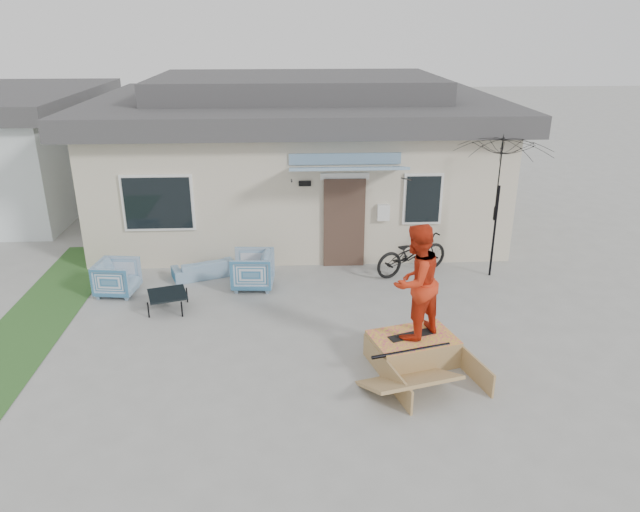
{
  "coord_description": "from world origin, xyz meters",
  "views": [
    {
      "loc": [
        -0.24,
        -8.51,
        5.39
      ],
      "look_at": [
        0.3,
        1.8,
        1.3
      ],
      "focal_mm": 33.32,
      "sensor_mm": 36.0,
      "label": 1
    }
  ],
  "objects_px": {
    "coffee_table": "(168,302)",
    "skater": "(416,280)",
    "bicycle": "(412,249)",
    "skateboard": "(412,334)",
    "loveseat": "(204,265)",
    "armchair_right": "(252,268)",
    "skate_ramp": "(412,349)",
    "armchair_left": "(117,276)",
    "patio_umbrella": "(498,201)"
  },
  "relations": [
    {
      "from": "armchair_right",
      "to": "armchair_left",
      "type": "bearing_deg",
      "value": -82.36
    },
    {
      "from": "armchair_left",
      "to": "skateboard",
      "type": "bearing_deg",
      "value": -109.95
    },
    {
      "from": "skate_ramp",
      "to": "armchair_right",
      "type": "bearing_deg",
      "value": 116.8
    },
    {
      "from": "skate_ramp",
      "to": "skater",
      "type": "bearing_deg",
      "value": 90.0
    },
    {
      "from": "armchair_left",
      "to": "skateboard",
      "type": "height_order",
      "value": "armchair_left"
    },
    {
      "from": "armchair_left",
      "to": "skater",
      "type": "bearing_deg",
      "value": -109.95
    },
    {
      "from": "armchair_left",
      "to": "coffee_table",
      "type": "relative_size",
      "value": 1.12
    },
    {
      "from": "armchair_right",
      "to": "bicycle",
      "type": "relative_size",
      "value": 0.48
    },
    {
      "from": "skater",
      "to": "armchair_left",
      "type": "bearing_deg",
      "value": -66.31
    },
    {
      "from": "armchair_left",
      "to": "bicycle",
      "type": "xyz_separation_m",
      "value": [
        6.41,
        0.77,
        0.19
      ]
    },
    {
      "from": "loveseat",
      "to": "skater",
      "type": "xyz_separation_m",
      "value": [
        3.98,
        -3.78,
        1.22
      ]
    },
    {
      "from": "armchair_left",
      "to": "armchair_right",
      "type": "distance_m",
      "value": 2.83
    },
    {
      "from": "skateboard",
      "to": "bicycle",
      "type": "bearing_deg",
      "value": 59.1
    },
    {
      "from": "coffee_table",
      "to": "skate_ramp",
      "type": "height_order",
      "value": "skate_ramp"
    },
    {
      "from": "coffee_table",
      "to": "loveseat",
      "type": "bearing_deg",
      "value": 73.14
    },
    {
      "from": "armchair_right",
      "to": "coffee_table",
      "type": "height_order",
      "value": "armchair_right"
    },
    {
      "from": "skateboard",
      "to": "loveseat",
      "type": "bearing_deg",
      "value": 116.7
    },
    {
      "from": "coffee_table",
      "to": "bicycle",
      "type": "height_order",
      "value": "bicycle"
    },
    {
      "from": "bicycle",
      "to": "skateboard",
      "type": "xyz_separation_m",
      "value": [
        -0.73,
        -3.71,
        -0.11
      ]
    },
    {
      "from": "skate_ramp",
      "to": "skater",
      "type": "height_order",
      "value": "skater"
    },
    {
      "from": "patio_umbrella",
      "to": "armchair_right",
      "type": "bearing_deg",
      "value": -176.07
    },
    {
      "from": "armchair_right",
      "to": "bicycle",
      "type": "bearing_deg",
      "value": 102.93
    },
    {
      "from": "skateboard",
      "to": "armchair_left",
      "type": "bearing_deg",
      "value": 132.8
    },
    {
      "from": "patio_umbrella",
      "to": "skater",
      "type": "distance_m",
      "value": 4.31
    },
    {
      "from": "skate_ramp",
      "to": "armchair_left",
      "type": "bearing_deg",
      "value": 137.1
    },
    {
      "from": "loveseat",
      "to": "armchair_left",
      "type": "bearing_deg",
      "value": 5.46
    },
    {
      "from": "loveseat",
      "to": "skater",
      "type": "height_order",
      "value": "skater"
    },
    {
      "from": "coffee_table",
      "to": "skater",
      "type": "xyz_separation_m",
      "value": [
        4.48,
        -2.12,
        1.31
      ]
    },
    {
      "from": "bicycle",
      "to": "skateboard",
      "type": "relative_size",
      "value": 2.23
    },
    {
      "from": "bicycle",
      "to": "skate_ramp",
      "type": "xyz_separation_m",
      "value": [
        -0.72,
        -3.75,
        -0.37
      ]
    },
    {
      "from": "armchair_right",
      "to": "skateboard",
      "type": "bearing_deg",
      "value": 46.08
    },
    {
      "from": "bicycle",
      "to": "armchair_right",
      "type": "bearing_deg",
      "value": 74.46
    },
    {
      "from": "armchair_right",
      "to": "patio_umbrella",
      "type": "distance_m",
      "value": 5.53
    },
    {
      "from": "armchair_left",
      "to": "skate_ramp",
      "type": "xyz_separation_m",
      "value": [
        5.69,
        -2.99,
        -0.18
      ]
    },
    {
      "from": "bicycle",
      "to": "skate_ramp",
      "type": "height_order",
      "value": "bicycle"
    },
    {
      "from": "loveseat",
      "to": "skateboard",
      "type": "height_order",
      "value": "loveseat"
    },
    {
      "from": "coffee_table",
      "to": "skateboard",
      "type": "distance_m",
      "value": 4.97
    },
    {
      "from": "armchair_left",
      "to": "skateboard",
      "type": "distance_m",
      "value": 6.4
    },
    {
      "from": "bicycle",
      "to": "patio_umbrella",
      "type": "xyz_separation_m",
      "value": [
        1.78,
        -0.21,
        1.15
      ]
    },
    {
      "from": "loveseat",
      "to": "patio_umbrella",
      "type": "relative_size",
      "value": 0.54
    },
    {
      "from": "skater",
      "to": "bicycle",
      "type": "bearing_deg",
      "value": -140.0
    },
    {
      "from": "coffee_table",
      "to": "armchair_right",
      "type": "bearing_deg",
      "value": 31.76
    },
    {
      "from": "patio_umbrella",
      "to": "skate_ramp",
      "type": "distance_m",
      "value": 4.59
    },
    {
      "from": "skate_ramp",
      "to": "skateboard",
      "type": "height_order",
      "value": "skateboard"
    },
    {
      "from": "loveseat",
      "to": "coffee_table",
      "type": "relative_size",
      "value": 1.93
    },
    {
      "from": "loveseat",
      "to": "armchair_right",
      "type": "relative_size",
      "value": 1.57
    },
    {
      "from": "armchair_right",
      "to": "skater",
      "type": "height_order",
      "value": "skater"
    },
    {
      "from": "coffee_table",
      "to": "skater",
      "type": "height_order",
      "value": "skater"
    },
    {
      "from": "skate_ramp",
      "to": "skateboard",
      "type": "xyz_separation_m",
      "value": [
        -0.01,
        0.04,
        0.26
      ]
    },
    {
      "from": "armchair_right",
      "to": "skate_ramp",
      "type": "xyz_separation_m",
      "value": [
        2.86,
        -3.18,
        -0.21
      ]
    }
  ]
}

